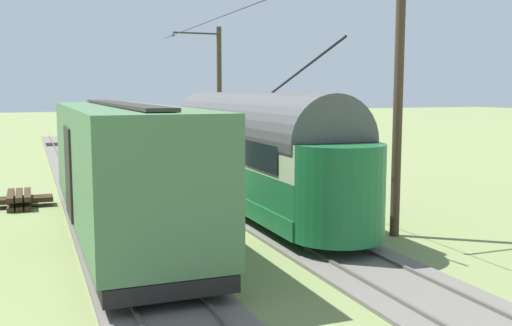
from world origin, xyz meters
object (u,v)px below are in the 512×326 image
coach_adjacent (121,167)px  spare_tie_stack (19,200)px  catenary_pole_foreground (218,95)px  vintage_streetcar (251,149)px  catenary_pole_mid_near (396,99)px

coach_adjacent → spare_tie_stack: size_ratio=5.49×
catenary_pole_foreground → vintage_streetcar: bearing=78.1°
spare_tie_stack → catenary_pole_foreground: bearing=-141.3°
vintage_streetcar → catenary_pole_mid_near: size_ratio=1.95×
vintage_streetcar → spare_tie_stack: (8.04, -3.60, -1.98)m
coach_adjacent → catenary_pole_foreground: bearing=-117.3°
catenary_pole_mid_near → vintage_streetcar: bearing=-64.4°
catenary_pole_foreground → catenary_pole_mid_near: (0.00, 17.43, 0.00)m
vintage_streetcar → catenary_pole_mid_near: 6.20m
catenary_pole_mid_near → spare_tie_stack: catenary_pole_mid_near is taller
catenary_pole_foreground → spare_tie_stack: bearing=38.7°
vintage_streetcar → coach_adjacent: vintage_streetcar is taller
coach_adjacent → spare_tie_stack: bearing=-65.5°
catenary_pole_foreground → catenary_pole_mid_near: 17.43m
catenary_pole_foreground → coach_adjacent: bearing=62.7°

